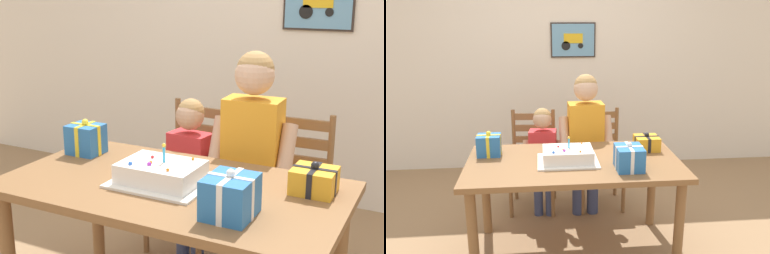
% 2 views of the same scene
% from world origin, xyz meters
% --- Properties ---
extents(ground_plane, '(20.00, 20.00, 0.00)m').
position_xyz_m(ground_plane, '(0.00, 0.00, 0.00)').
color(ground_plane, '#997551').
extents(back_wall, '(6.40, 0.11, 2.60)m').
position_xyz_m(back_wall, '(0.00, 1.92, 1.30)').
color(back_wall, silver).
rests_on(back_wall, ground).
extents(dining_table, '(1.57, 0.85, 0.75)m').
position_xyz_m(dining_table, '(0.00, 0.00, 0.66)').
color(dining_table, brown).
rests_on(dining_table, ground).
extents(birthday_cake, '(0.44, 0.34, 0.19)m').
position_xyz_m(birthday_cake, '(-0.05, -0.02, 0.80)').
color(birthday_cake, white).
rests_on(birthday_cake, dining_table).
extents(gift_box_red_large, '(0.18, 0.16, 0.19)m').
position_xyz_m(gift_box_red_large, '(-0.63, 0.19, 0.83)').
color(gift_box_red_large, '#286BB7').
rests_on(gift_box_red_large, dining_table).
extents(gift_box_beside_cake, '(0.19, 0.22, 0.20)m').
position_xyz_m(gift_box_beside_cake, '(0.37, -0.20, 0.84)').
color(gift_box_beside_cake, '#286BB7').
rests_on(gift_box_beside_cake, dining_table).
extents(gift_box_corner_small, '(0.19, 0.18, 0.14)m').
position_xyz_m(gift_box_corner_small, '(0.60, 0.19, 0.81)').
color(gift_box_corner_small, gold).
rests_on(gift_box_corner_small, dining_table).
extents(chair_left, '(0.45, 0.45, 0.92)m').
position_xyz_m(chair_left, '(-0.32, 0.81, 0.47)').
color(chair_left, brown).
rests_on(chair_left, ground).
extents(chair_right, '(0.43, 0.43, 0.92)m').
position_xyz_m(chair_right, '(0.32, 0.81, 0.47)').
color(chair_right, brown).
rests_on(chair_right, ground).
extents(child_older, '(0.48, 0.27, 1.30)m').
position_xyz_m(child_older, '(0.16, 0.60, 0.79)').
color(child_older, '#38426B').
rests_on(child_older, ground).
extents(child_younger, '(0.38, 0.23, 1.01)m').
position_xyz_m(child_younger, '(-0.22, 0.60, 0.61)').
color(child_younger, '#38426B').
rests_on(child_younger, ground).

